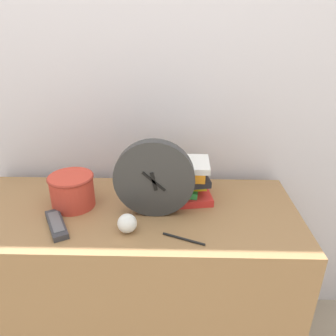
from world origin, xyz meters
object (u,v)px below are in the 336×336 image
object	(u,v)px
desk_clock	(154,179)
pen	(184,239)
tv_remote	(56,224)
crumpled_paper_ball	(127,223)
basket	(72,190)
book_stack	(180,180)

from	to	relation	value
desk_clock	pen	distance (m)	0.23
tv_remote	crumpled_paper_ball	world-z (taller)	crumpled_paper_ball
pen	basket	bearing A→B (deg)	153.92
book_stack	basket	xyz separation A→B (m)	(-0.40, -0.07, -0.01)
book_stack	basket	distance (m)	0.41
basket	pen	size ratio (longest dim) A/B	1.23
desk_clock	pen	bearing A→B (deg)	-56.08
tv_remote	pen	world-z (taller)	tv_remote
basket	pen	world-z (taller)	basket
tv_remote	crumpled_paper_ball	distance (m)	0.25
basket	tv_remote	distance (m)	0.16
basket	pen	xyz separation A→B (m)	(0.42, -0.20, -0.06)
basket	crumpled_paper_ball	xyz separation A→B (m)	(0.23, -0.16, -0.04)
desk_clock	pen	xyz separation A→B (m)	(0.10, -0.15, -0.14)
desk_clock	tv_remote	size ratio (longest dim) A/B	1.58
crumpled_paper_ball	pen	bearing A→B (deg)	-12.43
crumpled_paper_ball	tv_remote	bearing A→B (deg)	175.39
tv_remote	desk_clock	bearing A→B (deg)	15.42
pen	book_stack	bearing A→B (deg)	92.52
basket	pen	bearing A→B (deg)	-26.08
crumpled_paper_ball	pen	size ratio (longest dim) A/B	0.48
tv_remote	crumpled_paper_ball	xyz separation A→B (m)	(0.25, -0.02, 0.02)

